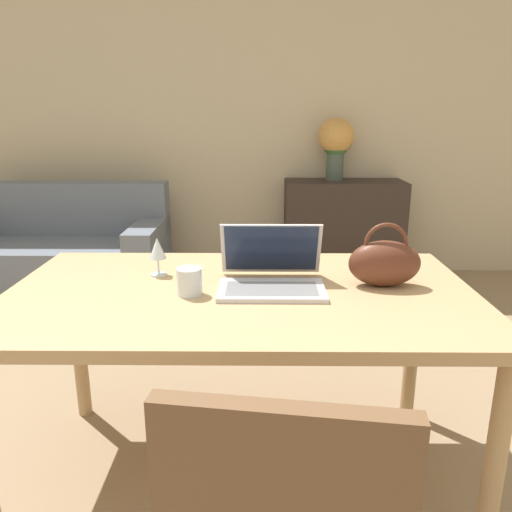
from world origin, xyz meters
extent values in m
cube|color=beige|center=(0.00, 3.26, 1.35)|extent=(10.00, 0.06, 2.70)
cube|color=tan|center=(0.14, 0.65, 0.73)|extent=(1.60, 0.92, 0.04)
cylinder|color=tan|center=(0.88, 0.25, 0.36)|extent=(0.06, 0.06, 0.71)
cylinder|color=tan|center=(-0.60, 1.05, 0.36)|extent=(0.06, 0.06, 0.71)
cylinder|color=tan|center=(0.88, 1.05, 0.36)|extent=(0.06, 0.06, 0.71)
cube|color=slate|center=(-1.30, 2.59, 0.21)|extent=(1.55, 0.77, 0.42)
cube|color=slate|center=(-1.30, 2.87, 0.62)|extent=(1.55, 0.20, 0.40)
cube|color=slate|center=(-0.62, 2.59, 0.28)|extent=(0.20, 0.77, 0.56)
cube|color=#332823|center=(0.88, 3.01, 0.41)|extent=(0.94, 0.40, 0.81)
cube|color=silver|center=(0.24, 0.62, 0.76)|extent=(0.36, 0.21, 0.02)
cube|color=gray|center=(0.24, 0.62, 0.77)|extent=(0.31, 0.14, 0.00)
cube|color=silver|center=(0.24, 0.77, 0.86)|extent=(0.36, 0.09, 0.20)
cube|color=#19233D|center=(0.24, 0.77, 0.87)|extent=(0.33, 0.08, 0.18)
cylinder|color=silver|center=(-0.03, 0.60, 0.80)|extent=(0.08, 0.08, 0.09)
cylinder|color=silver|center=(-0.17, 0.80, 0.76)|extent=(0.06, 0.06, 0.01)
cylinder|color=silver|center=(-0.17, 0.80, 0.79)|extent=(0.01, 0.01, 0.06)
cone|color=silver|center=(-0.17, 0.80, 0.86)|extent=(0.06, 0.06, 0.08)
ellipsoid|color=#592D1E|center=(0.63, 0.69, 0.83)|extent=(0.25, 0.12, 0.16)
torus|color=#592D1E|center=(0.63, 0.69, 0.90)|extent=(0.15, 0.01, 0.15)
cylinder|color=#47564C|center=(0.80, 3.07, 0.93)|extent=(0.14, 0.14, 0.24)
sphere|color=#3D6B38|center=(0.80, 3.07, 1.10)|extent=(0.21, 0.21, 0.21)
sphere|color=#D6994C|center=(0.80, 3.07, 1.16)|extent=(0.28, 0.28, 0.28)
camera|label=1|loc=(0.20, -0.96, 1.34)|focal=35.00mm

